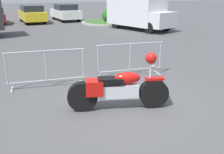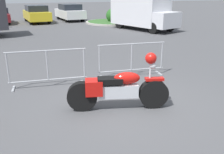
% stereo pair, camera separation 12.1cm
% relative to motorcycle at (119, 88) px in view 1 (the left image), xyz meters
% --- Properties ---
extents(ground_plane, '(120.00, 120.00, 0.00)m').
position_rel_motorcycle_xyz_m(ground_plane, '(0.23, 0.16, -0.50)').
color(ground_plane, '#4C4C4F').
extents(motorcycle, '(2.30, 0.83, 1.32)m').
position_rel_motorcycle_xyz_m(motorcycle, '(0.00, 0.00, 0.00)').
color(motorcycle, black).
rests_on(motorcycle, ground).
extents(crowd_barrier_near, '(2.18, 0.67, 1.07)m').
position_rel_motorcycle_xyz_m(crowd_barrier_near, '(-1.31, 2.05, 0.05)').
color(crowd_barrier_near, '#9EA0A5').
rests_on(crowd_barrier_near, ground).
extents(crowd_barrier_far, '(2.18, 0.67, 1.07)m').
position_rel_motorcycle_xyz_m(crowd_barrier_far, '(1.31, 2.05, 0.05)').
color(crowd_barrier_far, '#9EA0A5').
rests_on(crowd_barrier_far, ground).
extents(delivery_van, '(3.43, 5.36, 2.31)m').
position_rel_motorcycle_xyz_m(delivery_van, '(6.53, 11.31, 0.74)').
color(delivery_van, silver).
rests_on(delivery_van, ground).
extents(parked_car_yellow, '(2.10, 4.48, 1.48)m').
position_rel_motorcycle_xyz_m(parked_car_yellow, '(-0.08, 18.51, 0.25)').
color(parked_car_yellow, yellow).
rests_on(parked_car_yellow, ground).
extents(parked_car_white, '(2.14, 4.56, 1.51)m').
position_rel_motorcycle_xyz_m(parked_car_white, '(3.00, 19.10, 0.26)').
color(parked_car_white, white).
rests_on(parked_car_white, ground).
extents(planter_island, '(4.67, 4.67, 1.24)m').
position_rel_motorcycle_xyz_m(planter_island, '(6.31, 15.74, -0.15)').
color(planter_island, '#ADA89E').
rests_on(planter_island, ground).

